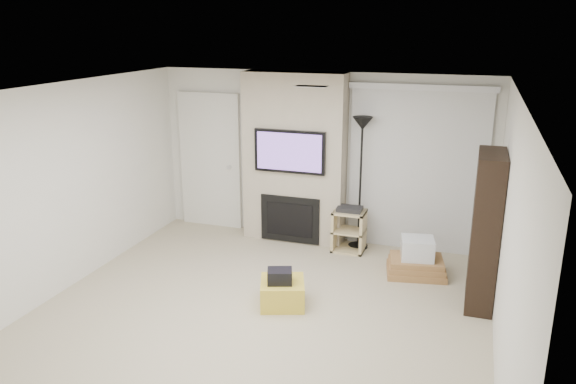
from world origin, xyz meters
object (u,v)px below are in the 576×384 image
(ottoman, at_px, (282,293))
(floor_lamp, at_px, (362,146))
(box_stack, at_px, (416,261))
(av_stand, at_px, (349,228))
(bookshelf, at_px, (485,230))

(ottoman, bearing_deg, floor_lamp, 76.80)
(floor_lamp, distance_m, box_stack, 1.75)
(floor_lamp, relative_size, av_stand, 2.91)
(ottoman, height_order, floor_lamp, floor_lamp)
(floor_lamp, xyz_separation_m, box_stack, (0.91, -0.69, -1.32))
(box_stack, bearing_deg, av_stand, 152.98)
(av_stand, height_order, box_stack, av_stand)
(floor_lamp, bearing_deg, bookshelf, -36.17)
(ottoman, xyz_separation_m, bookshelf, (2.16, 0.79, 0.75))
(floor_lamp, bearing_deg, ottoman, -103.20)
(floor_lamp, xyz_separation_m, av_stand, (-0.11, -0.17, -1.17))
(av_stand, height_order, bookshelf, bookshelf)
(ottoman, height_order, bookshelf, bookshelf)
(ottoman, xyz_separation_m, av_stand, (0.37, 1.86, 0.20))
(box_stack, distance_m, bookshelf, 1.19)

